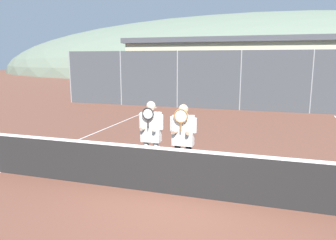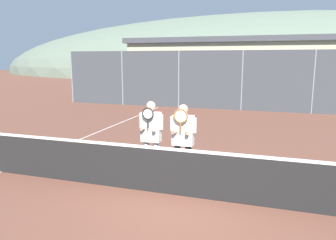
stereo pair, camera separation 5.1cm
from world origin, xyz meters
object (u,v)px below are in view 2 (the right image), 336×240
object	(u,v)px
player_center_left	(183,136)
car_center	(323,90)
player_leftmost	(151,133)
car_left_of_center	(232,88)
car_far_left	(152,86)

from	to	relation	value
player_center_left	car_center	world-z (taller)	car_center
player_center_left	player_leftmost	bearing A→B (deg)	177.89
car_left_of_center	car_far_left	bearing A→B (deg)	-177.90
car_left_of_center	player_center_left	bearing A→B (deg)	-87.15
car_far_left	car_left_of_center	size ratio (longest dim) A/B	1.10
player_leftmost	car_left_of_center	xyz separation A→B (m)	(0.06, 13.61, -0.10)
car_far_left	car_left_of_center	distance (m)	5.19
player_leftmost	car_far_left	distance (m)	14.37
player_leftmost	car_left_of_center	world-z (taller)	car_left_of_center
player_leftmost	player_center_left	xyz separation A→B (m)	(0.74, -0.03, -0.00)
car_far_left	car_center	size ratio (longest dim) A/B	1.07
car_far_left	car_center	distance (m)	10.22
player_center_left	car_far_left	xyz separation A→B (m)	(-5.87, 13.45, -0.09)
player_center_left	car_center	size ratio (longest dim) A/B	0.39
player_center_left	car_left_of_center	world-z (taller)	car_left_of_center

